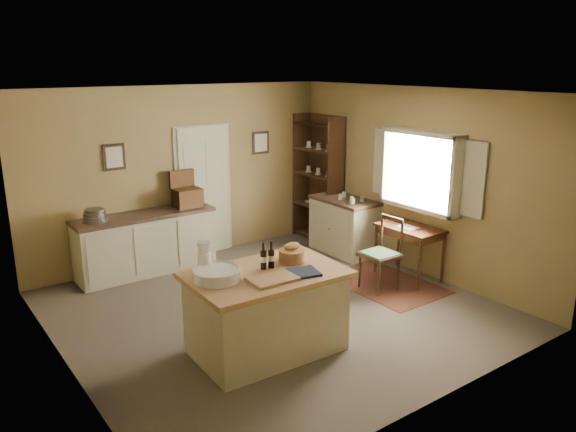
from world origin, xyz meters
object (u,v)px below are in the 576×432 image
Objects in this scene: writing_desk at (410,233)px; desk_chair at (380,255)px; work_island at (266,310)px; shelving_unit at (320,178)px; sideboard at (146,241)px; right_cabinet at (344,225)px.

desk_chair reaches higher than writing_desk.
work_island is 0.77× the size of shelving_unit.
work_island is at bearing -88.05° from sideboard.
right_cabinet is (0.65, 1.46, -0.04)m from desk_chair.
shelving_unit is at bearing -3.66° from sideboard.
work_island reaches higher than desk_chair.
writing_desk is 0.42× the size of shelving_unit.
sideboard is 2.22× the size of writing_desk.
right_cabinet is at bearing 66.08° from desk_chair.
writing_desk is at bearing -39.21° from sideboard.
shelving_unit is (3.02, 2.80, 0.60)m from work_island.
work_island is at bearing -145.54° from right_cabinet.
shelving_unit is at bearing 85.97° from writing_desk.
writing_desk is 0.68m from desk_chair.
writing_desk is at bearing -89.99° from right_cabinet.
right_cabinet is at bearing -100.67° from shelving_unit.
sideboard reaches higher than desk_chair.
work_island is at bearing -166.89° from desk_chair.
sideboard is 3.83m from writing_desk.
work_island is 3.47m from right_cabinet.
work_island is 4.16m from shelving_unit.
desk_chair is (-0.65, -0.07, -0.18)m from writing_desk.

